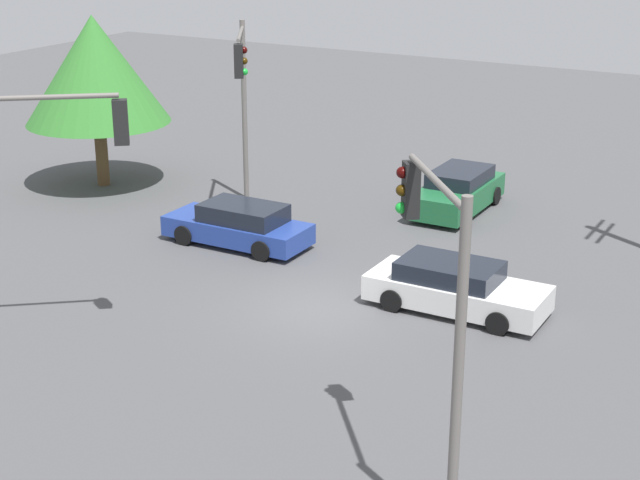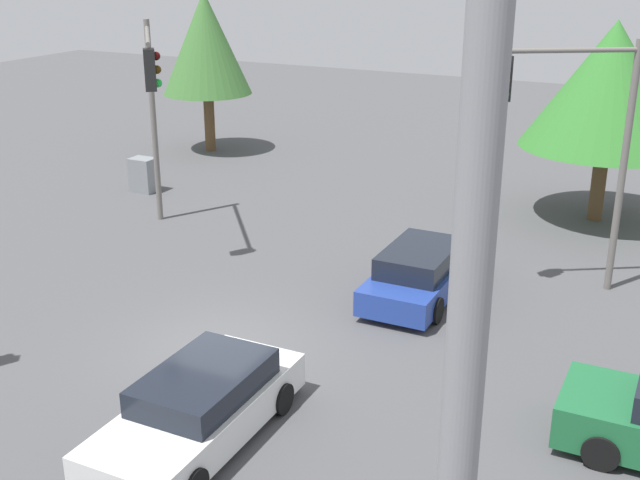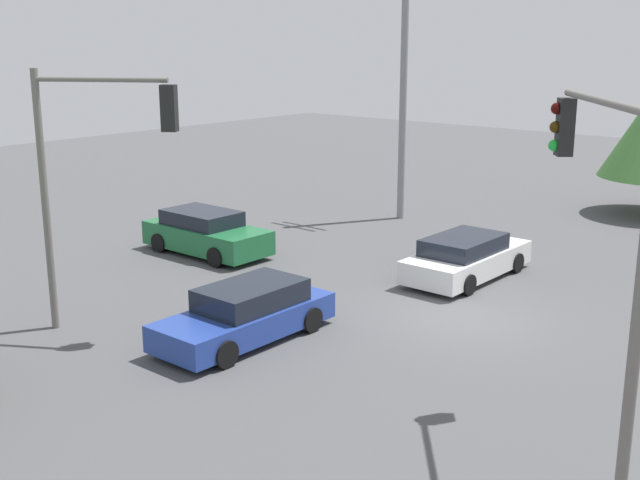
{
  "view_description": "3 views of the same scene",
  "coord_description": "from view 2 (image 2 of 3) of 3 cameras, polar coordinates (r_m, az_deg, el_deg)",
  "views": [
    {
      "loc": [
        -20.71,
        -11.68,
        10.4
      ],
      "look_at": [
        0.65,
        0.38,
        1.66
      ],
      "focal_mm": 55.0,
      "sensor_mm": 36.0,
      "label": 1
    },
    {
      "loc": [
        9.04,
        -13.2,
        8.36
      ],
      "look_at": [
        1.51,
        2.07,
        2.08
      ],
      "focal_mm": 45.0,
      "sensor_mm": 36.0,
      "label": 2
    },
    {
      "loc": [
        -9.85,
        17.22,
        7.04
      ],
      "look_at": [
        3.02,
        2.05,
        1.95
      ],
      "focal_mm": 45.0,
      "sensor_mm": 36.0,
      "label": 3
    }
  ],
  "objects": [
    {
      "name": "ground_plane",
      "position": [
        18.06,
        -7.29,
        -7.52
      ],
      "size": [
        80.0,
        80.0,
        0.0
      ],
      "primitive_type": "plane",
      "color": "#4C4C4F"
    },
    {
      "name": "sedan_blue",
      "position": [
        20.34,
        7.24,
        -2.23
      ],
      "size": [
        1.9,
        4.61,
        1.34
      ],
      "color": "#233D93",
      "rests_on": "ground_plane"
    },
    {
      "name": "sedan_white",
      "position": [
        14.69,
        -8.55,
        -11.73
      ],
      "size": [
        1.98,
        4.69,
        1.32
      ],
      "rotation": [
        0.0,
        0.0,
        3.14
      ],
      "color": "silver",
      "rests_on": "ground_plane"
    },
    {
      "name": "traffic_signal_main",
      "position": [
        23.72,
        -11.85,
        10.11
      ],
      "size": [
        3.07,
        3.8,
        6.29
      ],
      "rotation": [
        0.0,
        0.0,
        -0.91
      ],
      "color": "slate",
      "rests_on": "ground_plane"
    },
    {
      "name": "traffic_signal_aux",
      "position": [
        20.29,
        17.82,
        7.74
      ],
      "size": [
        3.04,
        2.02,
        6.32
      ],
      "rotation": [
        0.0,
        0.0,
        3.69
      ],
      "color": "slate",
      "rests_on": "ground_plane"
    },
    {
      "name": "utility_pole_tall",
      "position": [
        5.52,
        10.21,
        -9.65
      ],
      "size": [
        2.2,
        0.28,
        10.68
      ],
      "color": "gray",
      "rests_on": "ground_plane"
    },
    {
      "name": "electrical_cabinet",
      "position": [
        29.52,
        -12.44,
        4.55
      ],
      "size": [
        0.87,
        0.66,
        1.23
      ],
      "primitive_type": "cube",
      "color": "gray",
      "rests_on": "ground_plane"
    },
    {
      "name": "tree_left",
      "position": [
        34.45,
        -8.13,
        13.66
      ],
      "size": [
        3.7,
        3.7,
        6.64
      ],
      "color": "brown",
      "rests_on": "ground_plane"
    },
    {
      "name": "tree_right",
      "position": [
        26.5,
        19.97,
        10.3
      ],
      "size": [
        5.27,
        5.27,
        6.29
      ],
      "color": "brown",
      "rests_on": "ground_plane"
    }
  ]
}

